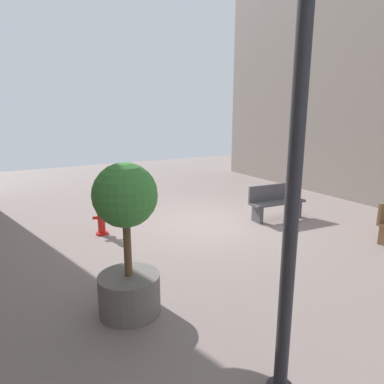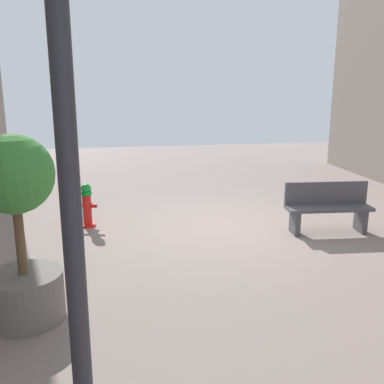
{
  "view_description": "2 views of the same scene",
  "coord_description": "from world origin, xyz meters",
  "px_view_note": "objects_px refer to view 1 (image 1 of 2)",
  "views": [
    {
      "loc": [
        4.7,
        7.45,
        2.92
      ],
      "look_at": [
        0.83,
        0.64,
        1.07
      ],
      "focal_mm": 32.36,
      "sensor_mm": 36.0,
      "label": 1
    },
    {
      "loc": [
        2.11,
        8.08,
        2.78
      ],
      "look_at": [
        0.73,
        0.36,
        0.83
      ],
      "focal_mm": 41.26,
      "sensor_mm": 36.0,
      "label": 2
    }
  ],
  "objects_px": {
    "street_lamp": "(297,140)",
    "planter_tree": "(127,236)",
    "bench_near": "(276,201)",
    "fire_hydrant": "(101,217)"
  },
  "relations": [
    {
      "from": "street_lamp",
      "to": "planter_tree",
      "type": "bearing_deg",
      "value": -69.91
    },
    {
      "from": "bench_near",
      "to": "street_lamp",
      "type": "bearing_deg",
      "value": 47.64
    },
    {
      "from": "planter_tree",
      "to": "bench_near",
      "type": "bearing_deg",
      "value": -154.74
    },
    {
      "from": "planter_tree",
      "to": "street_lamp",
      "type": "xyz_separation_m",
      "value": [
        -0.83,
        2.26,
        1.47
      ]
    },
    {
      "from": "fire_hydrant",
      "to": "bench_near",
      "type": "relative_size",
      "value": 0.53
    },
    {
      "from": "planter_tree",
      "to": "fire_hydrant",
      "type": "bearing_deg",
      "value": -98.79
    },
    {
      "from": "fire_hydrant",
      "to": "street_lamp",
      "type": "height_order",
      "value": "street_lamp"
    },
    {
      "from": "fire_hydrant",
      "to": "street_lamp",
      "type": "bearing_deg",
      "value": 92.8
    },
    {
      "from": "fire_hydrant",
      "to": "bench_near",
      "type": "xyz_separation_m",
      "value": [
        -4.53,
        1.12,
        0.06
      ]
    },
    {
      "from": "bench_near",
      "to": "planter_tree",
      "type": "xyz_separation_m",
      "value": [
        5.07,
        2.39,
        0.71
      ]
    }
  ]
}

